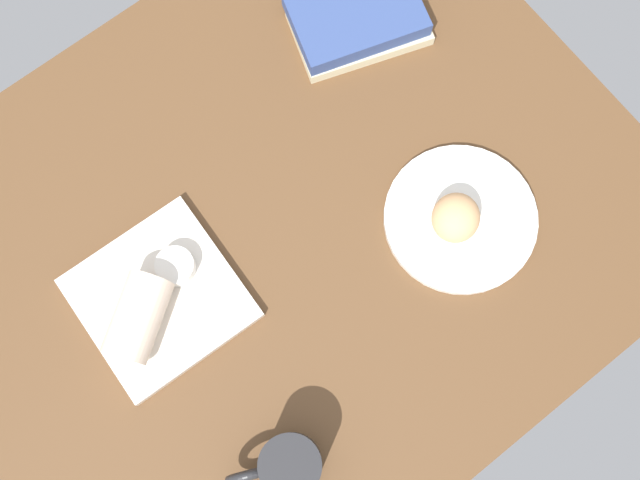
# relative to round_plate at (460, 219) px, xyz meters

# --- Properties ---
(dining_table) EXTENTS (1.10, 0.90, 0.04)m
(dining_table) POSITION_rel_round_plate_xyz_m (-0.23, 0.15, -0.03)
(dining_table) COLOR brown
(dining_table) RESTS_ON ground
(round_plate) EXTENTS (0.23, 0.23, 0.01)m
(round_plate) POSITION_rel_round_plate_xyz_m (0.00, 0.00, 0.00)
(round_plate) COLOR white
(round_plate) RESTS_ON dining_table
(scone_pastry) EXTENTS (0.10, 0.10, 0.06)m
(scone_pastry) POSITION_rel_round_plate_xyz_m (-0.02, 0.00, 0.04)
(scone_pastry) COLOR #DFA871
(scone_pastry) RESTS_ON round_plate
(square_plate) EXTENTS (0.23, 0.23, 0.02)m
(square_plate) POSITION_rel_round_plate_xyz_m (-0.43, 0.18, 0.00)
(square_plate) COLOR silver
(square_plate) RESTS_ON dining_table
(sauce_cup) EXTENTS (0.06, 0.06, 0.03)m
(sauce_cup) POSITION_rel_round_plate_xyz_m (-0.38, 0.20, 0.02)
(sauce_cup) COLOR silver
(sauce_cup) RESTS_ON square_plate
(breakfast_wrap) EXTENTS (0.14, 0.12, 0.07)m
(breakfast_wrap) POSITION_rel_round_plate_xyz_m (-0.46, 0.16, 0.04)
(breakfast_wrap) COLOR beige
(breakfast_wrap) RESTS_ON square_plate
(book_stack) EXTENTS (0.24, 0.19, 0.05)m
(book_stack) POSITION_rel_round_plate_xyz_m (0.08, 0.35, 0.02)
(book_stack) COLOR beige
(book_stack) RESTS_ON dining_table
(coffee_mug) EXTENTS (0.13, 0.08, 0.09)m
(coffee_mug) POSITION_rel_round_plate_xyz_m (-0.42, -0.12, 0.04)
(coffee_mug) COLOR #262628
(coffee_mug) RESTS_ON dining_table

